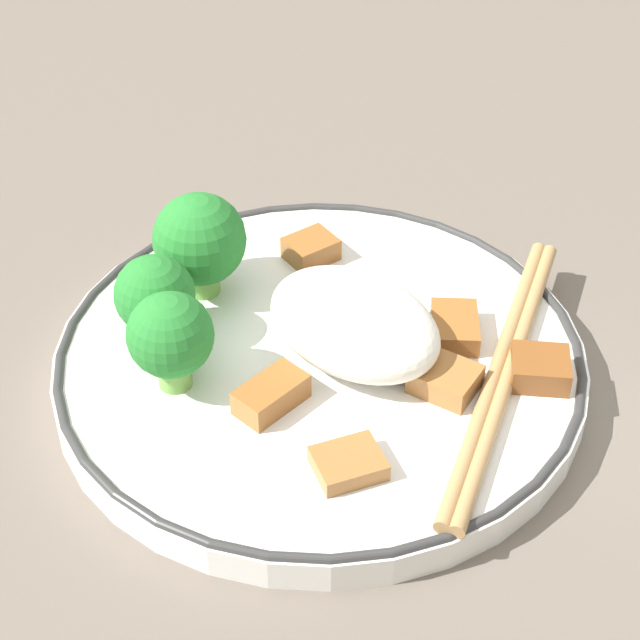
# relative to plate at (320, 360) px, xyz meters

# --- Properties ---
(ground_plane) EXTENTS (3.00, 3.00, 0.00)m
(ground_plane) POSITION_rel_plate_xyz_m (0.00, 0.00, -0.01)
(ground_plane) COLOR #665B51
(plate) EXTENTS (0.27, 0.27, 0.02)m
(plate) POSITION_rel_plate_xyz_m (0.00, 0.00, 0.00)
(plate) COLOR white
(plate) RESTS_ON ground_plane
(rice_mound) EXTENTS (0.09, 0.07, 0.04)m
(rice_mound) POSITION_rel_plate_xyz_m (-0.01, -0.01, 0.02)
(rice_mound) COLOR white
(rice_mound) RESTS_ON plate
(broccoli_back_left) EXTENTS (0.05, 0.05, 0.06)m
(broccoli_back_left) POSITION_rel_plate_xyz_m (0.08, 0.01, 0.04)
(broccoli_back_left) COLOR #72AD4C
(broccoli_back_left) RESTS_ON plate
(broccoli_back_center) EXTENTS (0.04, 0.04, 0.05)m
(broccoli_back_center) POSITION_rel_plate_xyz_m (0.07, 0.05, 0.03)
(broccoli_back_center) COLOR #72AD4C
(broccoli_back_center) RESTS_ON plate
(broccoli_back_right) EXTENTS (0.04, 0.04, 0.05)m
(broccoli_back_right) POSITION_rel_plate_xyz_m (0.03, 0.07, 0.04)
(broccoli_back_right) COLOR #72AD4C
(broccoli_back_right) RESTS_ON plate
(meat_near_front) EXTENTS (0.04, 0.04, 0.01)m
(meat_near_front) POSITION_rel_plate_xyz_m (-0.06, 0.05, 0.01)
(meat_near_front) COLOR #9E6633
(meat_near_front) RESTS_ON plate
(meat_near_left) EXTENTS (0.04, 0.04, 0.01)m
(meat_near_left) POSITION_rel_plate_xyz_m (-0.04, -0.05, 0.01)
(meat_near_left) COLOR #995B28
(meat_near_left) RESTS_ON plate
(meat_near_right) EXTENTS (0.04, 0.04, 0.01)m
(meat_near_right) POSITION_rel_plate_xyz_m (-0.09, -0.06, 0.01)
(meat_near_right) COLOR brown
(meat_near_right) RESTS_ON plate
(meat_near_back) EXTENTS (0.03, 0.03, 0.01)m
(meat_near_back) POSITION_rel_plate_xyz_m (-0.06, -0.02, 0.01)
(meat_near_back) COLOR #9E6633
(meat_near_back) RESTS_ON plate
(meat_on_rice_edge) EXTENTS (0.02, 0.04, 0.01)m
(meat_on_rice_edge) POSITION_rel_plate_xyz_m (-0.01, 0.04, 0.01)
(meat_on_rice_edge) COLOR #995B28
(meat_on_rice_edge) RESTS_ON plate
(meat_mid_left) EXTENTS (0.04, 0.04, 0.01)m
(meat_mid_left) POSITION_rel_plate_xyz_m (0.02, -0.02, 0.01)
(meat_mid_left) COLOR #9E6633
(meat_mid_left) RESTS_ON plate
(meat_mid_right) EXTENTS (0.03, 0.03, 0.01)m
(meat_mid_right) POSITION_rel_plate_xyz_m (0.06, -0.05, 0.01)
(meat_mid_right) COLOR #995B28
(meat_mid_right) RESTS_ON plate
(chopsticks) EXTENTS (0.10, 0.20, 0.01)m
(chopsticks) POSITION_rel_plate_xyz_m (-0.08, -0.05, 0.01)
(chopsticks) COLOR #AD8451
(chopsticks) RESTS_ON plate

